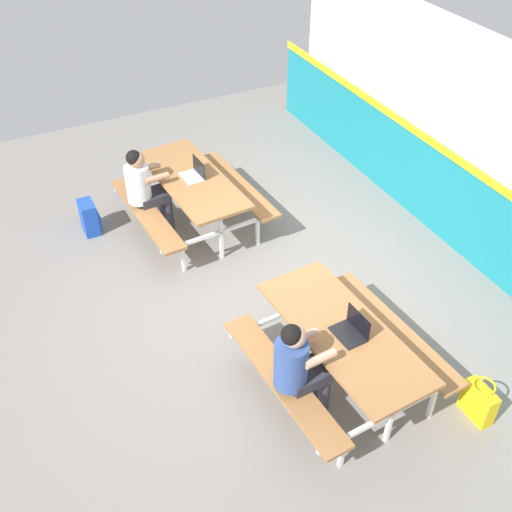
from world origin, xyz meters
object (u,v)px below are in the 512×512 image
Objects in this scene: picnic_table_right at (342,343)px; student_further at (298,364)px; student_nearer at (144,185)px; picnic_table_left at (193,189)px; backpack_dark at (89,218)px; tote_bag_bright at (479,402)px; laptop_dark at (352,330)px; laptop_silver at (194,173)px.

student_further is (0.14, -0.55, 0.13)m from picnic_table_right.
student_nearer is 3.35m from student_further.
picnic_table_left is 1.58× the size of student_further.
picnic_table_left is 4.34× the size of backpack_dark.
backpack_dark is 1.02× the size of tote_bag_bright.
laptop_dark is 0.76× the size of backpack_dark.
tote_bag_bright is at bearing 29.05° from backpack_dark.
student_nearer reaches higher than laptop_dark.
picnic_table_right is 1.36m from tote_bag_bright.
student_further is (3.34, 0.28, 0.00)m from student_nearer.
student_further is at bearing 4.79° from student_nearer.
picnic_table_left is at bearing 75.50° from student_nearer.
student_nearer is 0.63m from laptop_silver.
picnic_table_left is at bearing -175.10° from picnic_table_right.
laptop_dark is 0.77× the size of tote_bag_bright.
laptop_silver is 3.13m from laptop_dark.
laptop_silver is (-0.01, 0.04, 0.21)m from picnic_table_left.
student_nearer is at bearing -104.50° from picnic_table_left.
student_nearer is 1.00× the size of student_further.
student_further reaches higher than picnic_table_left.
laptop_dark is at bearing 33.00° from picnic_table_right.
laptop_dark is at bearing 4.87° from laptop_silver.
laptop_dark is at bearing 23.27° from backpack_dark.
tote_bag_bright is at bearing 63.53° from student_further.
student_further is at bearing -5.13° from picnic_table_left.
laptop_silver is at bearing -175.80° from picnic_table_right.
backpack_dark is 5.07m from tote_bag_bright.
student_nearer is at bearing -156.46° from tote_bag_bright.
student_nearer is 4.49m from tote_bag_bright.
laptop_dark is (3.12, 0.27, 0.00)m from laptop_silver.
laptop_silver is (0.14, 0.60, 0.08)m from student_nearer.
student_nearer and student_further have the same top height.
student_nearer is at bearing -165.06° from laptop_dark.
student_nearer reaches higher than tote_bag_bright.
picnic_table_right is 4.34× the size of backpack_dark.
student_nearer is (-0.15, -0.57, 0.13)m from picnic_table_left.
picnic_table_right is 3.31m from student_nearer.
backpack_dark is at bearing -150.95° from tote_bag_bright.
backpack_dark is (-3.60, -1.55, -0.57)m from laptop_dark.
backpack_dark is at bearing -110.52° from laptop_silver.
laptop_silver is at bearing 69.48° from backpack_dark.
picnic_table_right is 5.73× the size of laptop_silver.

